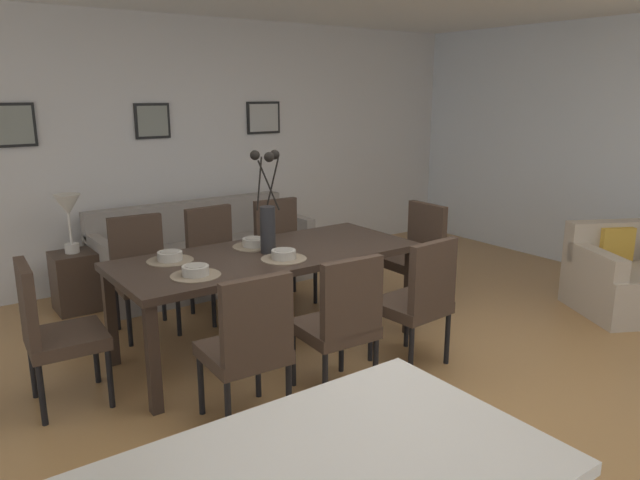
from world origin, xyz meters
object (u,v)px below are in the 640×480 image
Objects in this scene: dining_chair_far_left at (341,319)px; framed_picture_right at (264,118)px; bowl_near_right at (170,255)px; table_lamp at (68,210)px; dining_chair_near_right at (142,269)px; dining_table at (268,262)px; framed_picture_left at (11,125)px; dining_chair_mid_left at (419,297)px; centerpiece_vase at (267,214)px; dining_chair_far_right at (216,256)px; dining_chair_mid_right at (282,245)px; dining_chair_near_left at (249,342)px; side_table at (76,281)px; dining_chair_head_east at (417,251)px; bowl_far_right at (254,242)px; sofa at (203,258)px; dining_chair_head_west at (51,328)px; bowl_near_left at (195,270)px; bowl_far_left at (284,254)px; armchair at (625,280)px; framed_picture_center at (152,121)px.

dining_chair_far_left is 3.45m from framed_picture_right.
table_lamp is (-0.30, 1.48, 0.11)m from bowl_near_right.
dining_table is at bearing -54.61° from dining_chair_near_right.
framed_picture_left is at bearing -180.00° from framed_picture_right.
dining_chair_mid_left is 1.21m from centerpiece_vase.
dining_chair_far_right and dining_chair_mid_right have the same top height.
dining_chair_near_left is at bearing 177.94° from dining_chair_far_left.
dining_chair_near_right is 1.29m from dining_chair_mid_right.
bowl_near_right is 0.33× the size of side_table.
dining_chair_mid_right is 1.21m from dining_chair_head_east.
dining_table is at bearing -127.21° from dining_chair_mid_right.
dining_chair_near_left is 5.41× the size of bowl_far_right.
dining_chair_far_left is 0.45× the size of sofa.
dining_chair_mid_left is at bearing -22.14° from dining_chair_head_west.
framed_picture_left is (-0.59, 2.36, 0.81)m from bowl_near_left.
bowl_far_left is 1.96m from sofa.
sofa is at bearing 43.61° from dining_chair_head_west.
dining_chair_head_west is (-2.17, 0.88, 0.00)m from dining_chair_mid_left.
dining_chair_near_right is 1.00× the size of dining_chair_far_right.
centerpiece_vase is 3.21m from armchair.
dining_chair_head_east is at bearing 139.80° from armchair.
dining_chair_near_left is at bearing -122.22° from framed_picture_right.
dining_table is 6.30× the size of framed_picture_center.
framed_picture_right is at bearing 37.86° from dining_chair_head_west.
framed_picture_right is at bearing -0.00° from framed_picture_center.
armchair is (2.90, -0.93, -0.49)m from bowl_far_left.
dining_chair_far_right is 5.41× the size of bowl_near_right.
table_lamp is 4.83m from armchair.
bowl_far_left is (0.66, 0.00, 0.00)m from bowl_near_left.
armchair is at bearing -21.49° from dining_table.
dining_chair_far_right reaches higher than bowl_far_right.
dining_chair_mid_right is 2.30× the size of framed_picture_left.
framed_picture_left is at bearing 121.75° from side_table.
bowl_near_right is at bearing 90.00° from bowl_near_left.
bowl_far_left is 2.79m from framed_picture_right.
framed_picture_right reaches higher than side_table.
framed_picture_left is 2.50m from framed_picture_right.
side_table is 1.30× the size of framed_picture_left.
bowl_near_left is 0.33× the size of side_table.
dining_chair_head_east is at bearing 0.72° from dining_table.
table_lamp is at bearing 112.43° from dining_chair_near_right.
bowl_far_left is (0.00, -0.21, 0.11)m from dining_table.
bowl_near_right is 0.66m from bowl_far_right.
dining_table is at bearing -179.28° from dining_chair_head_east.
dining_chair_near_left is at bearing -127.04° from dining_table.
dining_chair_far_left is 0.69m from dining_chair_mid_left.
dining_chair_head_east is 3.02m from table_lamp.
dining_chair_near_left is at bearing -82.90° from side_table.
framed_picture_left reaches higher than dining_chair_near_left.
dining_chair_near_right is 1.25× the size of centerpiece_vase.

